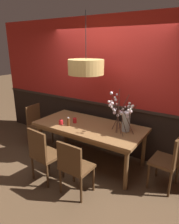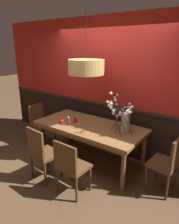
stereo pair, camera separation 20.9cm
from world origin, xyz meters
The scene contains 14 objects.
ground_plane centered at (0.00, 0.00, 0.00)m, with size 24.00×24.00×0.00m, color brown.
back_wall centered at (0.00, 0.66, 1.35)m, with size 5.95×0.14×2.72m.
dining_table centered at (0.00, 0.00, 0.67)m, with size 2.05×0.98×0.75m.
chair_far_side_right centered at (0.30, 0.90, 0.51)m, with size 0.43×0.43×0.90m.
chair_near_side_right centered at (0.33, -0.93, 0.50)m, with size 0.46×0.39×0.88m.
chair_head_east_end centered at (1.47, 0.00, 0.53)m, with size 0.42×0.48×0.93m.
chair_far_side_left centered at (-0.30, 0.92, 0.52)m, with size 0.49×0.42×0.90m.
chair_head_west_end centered at (-1.39, -0.01, 0.52)m, with size 0.44×0.43×0.90m.
chair_near_side_left centered at (-0.29, -0.93, 0.52)m, with size 0.47×0.44×0.93m.
vase_with_blossoms centered at (0.64, 0.11, 0.99)m, with size 0.50×0.58×0.71m.
candle_holder_nearer_center centered at (-0.30, -0.05, 0.80)m, with size 0.08×0.08×0.10m.
candle_holder_nearer_edge centered at (-0.48, -0.26, 0.79)m, with size 0.08×0.08×0.08m.
condiment_bottle centered at (-0.31, -0.24, 0.83)m, with size 0.05×0.05×0.16m.
pendant_lamp centered at (-0.09, 0.03, 1.81)m, with size 0.63×0.63×1.04m.
Camera 2 is at (2.14, -2.88, 2.19)m, focal length 33.06 mm.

